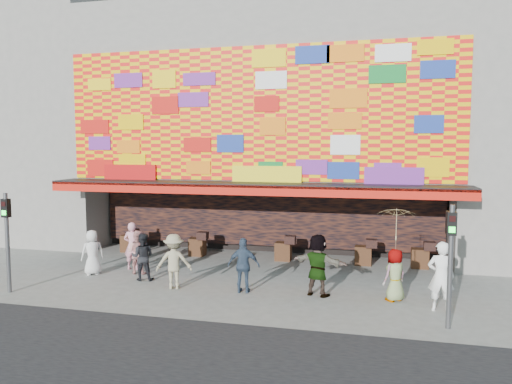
{
  "coord_description": "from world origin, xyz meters",
  "views": [
    {
      "loc": [
        4.5,
        -13.93,
        4.38
      ],
      "look_at": [
        0.56,
        2.0,
        2.86
      ],
      "focal_mm": 35.0,
      "sensor_mm": 36.0,
      "label": 1
    }
  ],
  "objects_px": {
    "ped_b": "(132,246)",
    "ped_c": "(143,257)",
    "ped_a": "(92,252)",
    "ped_i": "(137,252)",
    "parasol": "(396,225)",
    "ped_e": "(244,265)",
    "ped_d": "(174,261)",
    "ped_h": "(441,276)",
    "ped_g": "(395,275)",
    "ped_f": "(318,265)",
    "signal_right": "(451,252)",
    "signal_left": "(7,231)"
  },
  "relations": [
    {
      "from": "ped_b",
      "to": "ped_c",
      "type": "bearing_deg",
      "value": 124.3
    },
    {
      "from": "ped_a",
      "to": "ped_c",
      "type": "relative_size",
      "value": 0.99
    },
    {
      "from": "ped_i",
      "to": "parasol",
      "type": "relative_size",
      "value": 0.78
    },
    {
      "from": "ped_a",
      "to": "ped_e",
      "type": "distance_m",
      "value": 5.62
    },
    {
      "from": "ped_d",
      "to": "ped_h",
      "type": "height_order",
      "value": "ped_h"
    },
    {
      "from": "ped_g",
      "to": "parasol",
      "type": "height_order",
      "value": "parasol"
    },
    {
      "from": "ped_b",
      "to": "ped_f",
      "type": "height_order",
      "value": "ped_f"
    },
    {
      "from": "ped_b",
      "to": "parasol",
      "type": "xyz_separation_m",
      "value": [
        8.94,
        -1.52,
        1.33
      ]
    },
    {
      "from": "ped_d",
      "to": "ped_c",
      "type": "bearing_deg",
      "value": -43.69
    },
    {
      "from": "ped_a",
      "to": "parasol",
      "type": "relative_size",
      "value": 0.8
    },
    {
      "from": "ped_h",
      "to": "parasol",
      "type": "xyz_separation_m",
      "value": [
        -1.15,
        0.61,
        1.24
      ]
    },
    {
      "from": "ped_e",
      "to": "parasol",
      "type": "distance_m",
      "value": 4.58
    },
    {
      "from": "ped_d",
      "to": "ped_f",
      "type": "height_order",
      "value": "ped_f"
    },
    {
      "from": "signal_right",
      "to": "ped_f",
      "type": "bearing_deg",
      "value": 150.72
    },
    {
      "from": "ped_b",
      "to": "signal_left",
      "type": "bearing_deg",
      "value": 51.22
    },
    {
      "from": "signal_left",
      "to": "ped_h",
      "type": "relative_size",
      "value": 1.6
    },
    {
      "from": "ped_d",
      "to": "ped_i",
      "type": "relative_size",
      "value": 1.13
    },
    {
      "from": "signal_right",
      "to": "ped_e",
      "type": "xyz_separation_m",
      "value": [
        -5.56,
        1.66,
        -1.03
      ]
    },
    {
      "from": "signal_left",
      "to": "ped_h",
      "type": "height_order",
      "value": "signal_left"
    },
    {
      "from": "ped_a",
      "to": "signal_left",
      "type": "bearing_deg",
      "value": 20.05
    },
    {
      "from": "signal_left",
      "to": "ped_g",
      "type": "distance_m",
      "value": 11.42
    },
    {
      "from": "parasol",
      "to": "ped_f",
      "type": "bearing_deg",
      "value": -179.59
    },
    {
      "from": "ped_f",
      "to": "signal_left",
      "type": "bearing_deg",
      "value": 30.04
    },
    {
      "from": "ped_f",
      "to": "parasol",
      "type": "xyz_separation_m",
      "value": [
        2.18,
        0.02,
        1.27
      ]
    },
    {
      "from": "ped_d",
      "to": "ped_i",
      "type": "xyz_separation_m",
      "value": [
        -1.95,
        1.39,
        -0.1
      ]
    },
    {
      "from": "ped_b",
      "to": "ped_i",
      "type": "bearing_deg",
      "value": 127.64
    },
    {
      "from": "ped_f",
      "to": "ped_i",
      "type": "bearing_deg",
      "value": 8.62
    },
    {
      "from": "ped_c",
      "to": "ped_g",
      "type": "bearing_deg",
      "value": 165.66
    },
    {
      "from": "ped_d",
      "to": "ped_i",
      "type": "distance_m",
      "value": 2.4
    },
    {
      "from": "signal_right",
      "to": "ped_h",
      "type": "bearing_deg",
      "value": 91.86
    },
    {
      "from": "ped_a",
      "to": "ped_h",
      "type": "height_order",
      "value": "ped_h"
    },
    {
      "from": "signal_right",
      "to": "ped_b",
      "type": "distance_m",
      "value": 10.75
    },
    {
      "from": "signal_right",
      "to": "ped_g",
      "type": "bearing_deg",
      "value": 122.09
    },
    {
      "from": "ped_c",
      "to": "parasol",
      "type": "distance_m",
      "value": 8.07
    },
    {
      "from": "parasol",
      "to": "signal_left",
      "type": "bearing_deg",
      "value": -170.34
    },
    {
      "from": "ped_b",
      "to": "ped_d",
      "type": "relative_size",
      "value": 1.0
    },
    {
      "from": "signal_left",
      "to": "parasol",
      "type": "xyz_separation_m",
      "value": [
        11.2,
        1.91,
        0.32
      ]
    },
    {
      "from": "ped_g",
      "to": "ped_d",
      "type": "bearing_deg",
      "value": -39.14
    },
    {
      "from": "ped_h",
      "to": "parasol",
      "type": "bearing_deg",
      "value": -27.49
    },
    {
      "from": "ped_b",
      "to": "ped_a",
      "type": "bearing_deg",
      "value": 39.07
    },
    {
      "from": "ped_i",
      "to": "ped_a",
      "type": "bearing_deg",
      "value": 17.14
    },
    {
      "from": "ped_g",
      "to": "ped_i",
      "type": "relative_size",
      "value": 1.0
    },
    {
      "from": "ped_e",
      "to": "ped_i",
      "type": "relative_size",
      "value": 1.1
    },
    {
      "from": "signal_right",
      "to": "ped_d",
      "type": "distance_m",
      "value": 7.98
    },
    {
      "from": "parasol",
      "to": "ped_i",
      "type": "bearing_deg",
      "value": 172.95
    },
    {
      "from": "signal_right",
      "to": "ped_a",
      "type": "height_order",
      "value": "signal_right"
    },
    {
      "from": "ped_a",
      "to": "ped_h",
      "type": "xyz_separation_m",
      "value": [
        11.08,
        -1.16,
        0.17
      ]
    },
    {
      "from": "ped_g",
      "to": "ped_h",
      "type": "relative_size",
      "value": 0.79
    },
    {
      "from": "signal_right",
      "to": "ped_d",
      "type": "bearing_deg",
      "value": 168.58
    },
    {
      "from": "ped_d",
      "to": "ped_e",
      "type": "relative_size",
      "value": 1.02
    }
  ]
}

